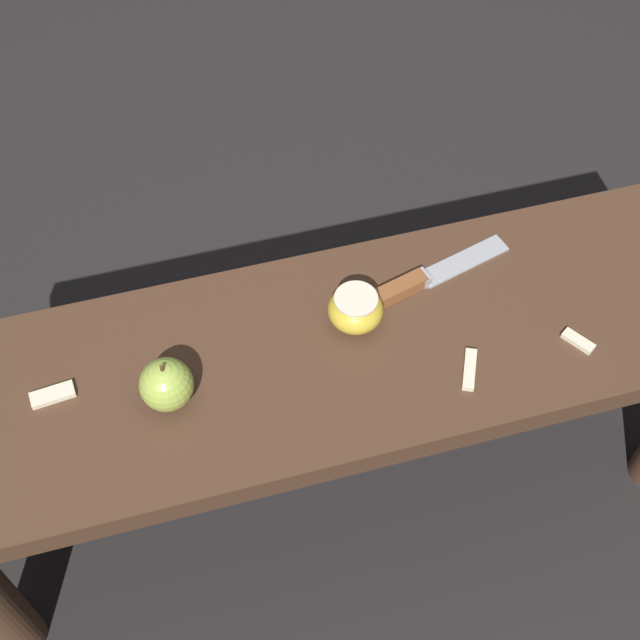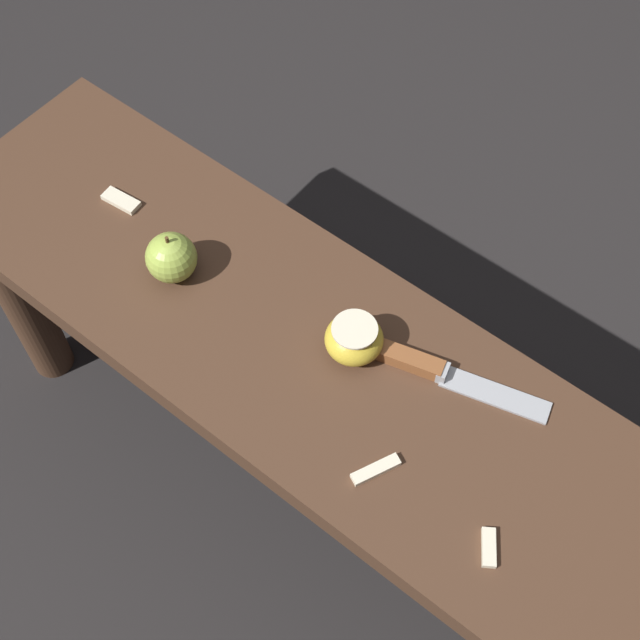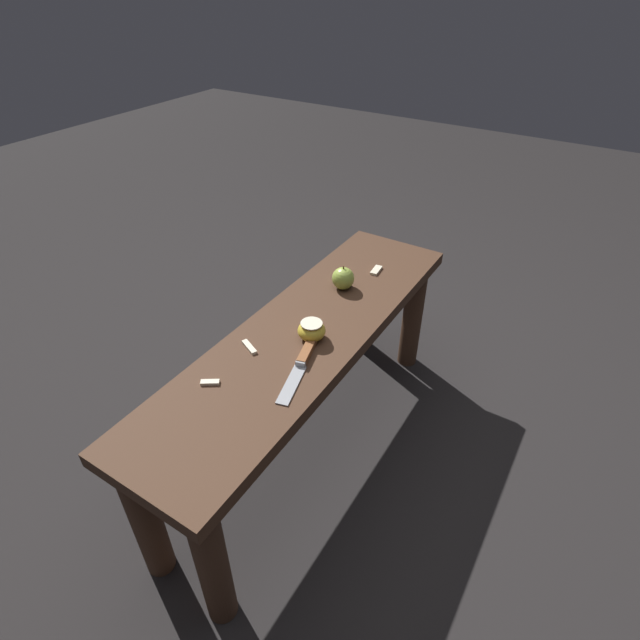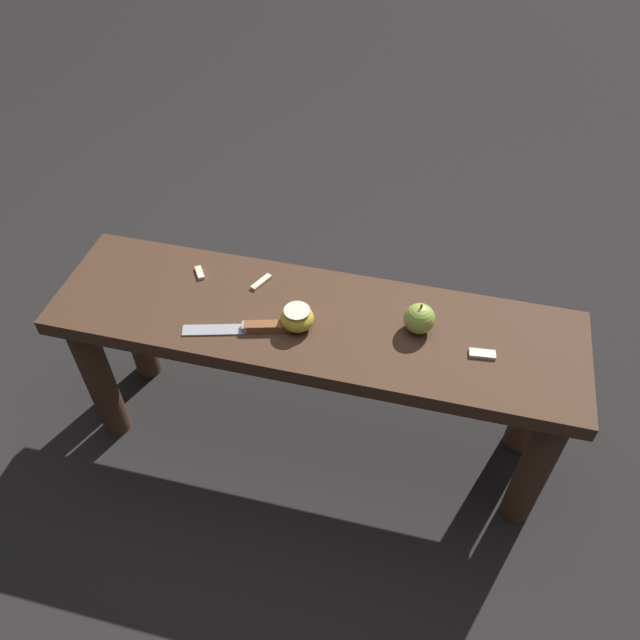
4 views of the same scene
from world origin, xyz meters
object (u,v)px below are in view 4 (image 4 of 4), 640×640
(apple_cut, at_px, (297,318))
(knife, at_px, (253,327))
(apple_whole, at_px, (419,319))
(wooden_bench, at_px, (314,348))

(apple_cut, bearing_deg, knife, -160.01)
(apple_whole, relative_size, apple_cut, 1.04)
(apple_whole, height_order, apple_cut, apple_whole)
(wooden_bench, relative_size, apple_cut, 16.28)
(knife, height_order, apple_whole, apple_whole)
(knife, bearing_deg, apple_whole, 178.74)
(knife, relative_size, apple_whole, 3.10)
(wooden_bench, distance_m, apple_cut, 0.14)
(knife, bearing_deg, wooden_bench, -165.51)
(apple_cut, bearing_deg, apple_whole, 11.70)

